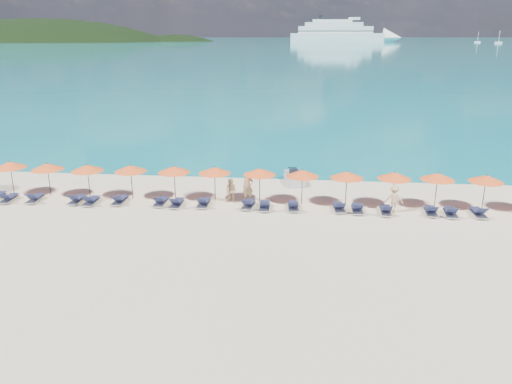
{
  "coord_description": "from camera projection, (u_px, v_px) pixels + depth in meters",
  "views": [
    {
      "loc": [
        2.82,
        -25.32,
        10.35
      ],
      "look_at": [
        0.0,
        3.0,
        1.2
      ],
      "focal_mm": 35.0,
      "sensor_mm": 36.0,
      "label": 1
    }
  ],
  "objects": [
    {
      "name": "lounger_10",
      "position": [
        264.0,
        206.0,
        30.47
      ],
      "size": [
        0.7,
        1.73,
        0.66
      ],
      "rotation": [
        0.0,
        0.0,
        0.05
      ],
      "color": "silver",
      "rests_on": "ground"
    },
    {
      "name": "umbrella_10",
      "position": [
        438.0,
        176.0,
        30.16
      ],
      "size": [
        2.1,
        2.1,
        2.28
      ],
      "color": "black",
      "rests_on": "ground"
    },
    {
      "name": "lounger_17",
      "position": [
        478.0,
        212.0,
        29.33
      ],
      "size": [
        0.66,
        1.71,
        0.66
      ],
      "rotation": [
        0.0,
        0.0,
        0.02
      ],
      "color": "silver",
      "rests_on": "ground"
    },
    {
      "name": "lounger_9",
      "position": [
        248.0,
        204.0,
        30.72
      ],
      "size": [
        0.78,
        1.75,
        0.66
      ],
      "rotation": [
        0.0,
        0.0,
        -0.09
      ],
      "color": "silver",
      "rests_on": "ground"
    },
    {
      "name": "lounger_15",
      "position": [
        431.0,
        211.0,
        29.57
      ],
      "size": [
        0.74,
        1.74,
        0.66
      ],
      "rotation": [
        0.0,
        0.0,
        -0.07
      ],
      "color": "silver",
      "rests_on": "ground"
    },
    {
      "name": "ground",
      "position": [
        251.0,
        229.0,
        27.42
      ],
      "size": [
        1400.0,
        1400.0,
        0.0
      ],
      "primitive_type": "plane",
      "color": "beige"
    },
    {
      "name": "lounger_11",
      "position": [
        293.0,
        206.0,
        30.42
      ],
      "size": [
        0.76,
        1.75,
        0.66
      ],
      "rotation": [
        0.0,
        0.0,
        0.08
      ],
      "color": "silver",
      "rests_on": "ground"
    },
    {
      "name": "lounger_8",
      "position": [
        204.0,
        203.0,
        31.0
      ],
      "size": [
        0.64,
        1.71,
        0.66
      ],
      "rotation": [
        0.0,
        0.0,
        -0.01
      ],
      "color": "silver",
      "rests_on": "ground"
    },
    {
      "name": "umbrella_4",
      "position": [
        174.0,
        169.0,
        31.7
      ],
      "size": [
        2.1,
        2.1,
        2.28
      ],
      "color": "black",
      "rests_on": "ground"
    },
    {
      "name": "umbrella_1",
      "position": [
        47.0,
        166.0,
        32.4
      ],
      "size": [
        2.1,
        2.1,
        2.28
      ],
      "color": "black",
      "rests_on": "ground"
    },
    {
      "name": "lounger_4",
      "position": [
        91.0,
        201.0,
        31.37
      ],
      "size": [
        0.62,
        1.7,
        0.66
      ],
      "rotation": [
        0.0,
        0.0,
        0.0
      ],
      "color": "silver",
      "rests_on": "ground"
    },
    {
      "name": "lounger_6",
      "position": [
        161.0,
        201.0,
        31.25
      ],
      "size": [
        0.63,
        1.7,
        0.66
      ],
      "rotation": [
        0.0,
        0.0,
        0.0
      ],
      "color": "silver",
      "rests_on": "ground"
    },
    {
      "name": "beachgoer_a",
      "position": [
        248.0,
        187.0,
        31.75
      ],
      "size": [
        0.8,
        0.65,
        1.91
      ],
      "primitive_type": "imported",
      "rotation": [
        0.0,
        0.0,
        0.31
      ],
      "color": "tan",
      "rests_on": "ground"
    },
    {
      "name": "lounger_7",
      "position": [
        177.0,
        203.0,
        30.97
      ],
      "size": [
        0.63,
        1.7,
        0.66
      ],
      "rotation": [
        0.0,
        0.0,
        -0.01
      ],
      "color": "silver",
      "rests_on": "ground"
    },
    {
      "name": "lounger_3",
      "position": [
        77.0,
        199.0,
        31.62
      ],
      "size": [
        0.66,
        1.72,
        0.66
      ],
      "rotation": [
        0.0,
        0.0,
        -0.03
      ],
      "color": "silver",
      "rests_on": "ground"
    },
    {
      "name": "beachgoer_c",
      "position": [
        394.0,
        199.0,
        29.82
      ],
      "size": [
        1.14,
        0.61,
        1.7
      ],
      "primitive_type": "imported",
      "rotation": [
        0.0,
        0.0,
        3.04
      ],
      "color": "tan",
      "rests_on": "ground"
    },
    {
      "name": "umbrella_11",
      "position": [
        486.0,
        179.0,
        29.73
      ],
      "size": [
        2.1,
        2.1,
        2.28
      ],
      "color": "black",
      "rests_on": "ground"
    },
    {
      "name": "beachgoer_b",
      "position": [
        231.0,
        191.0,
        31.44
      ],
      "size": [
        0.88,
        0.7,
        1.58
      ],
      "primitive_type": "imported",
      "rotation": [
        0.0,
        0.0,
        -0.4
      ],
      "color": "tan",
      "rests_on": "ground"
    },
    {
      "name": "cruise_ship",
      "position": [
        347.0,
        34.0,
        538.09
      ],
      "size": [
        119.4,
        20.48,
        33.18
      ],
      "rotation": [
        0.0,
        0.0,
        0.01
      ],
      "color": "white",
      "rests_on": "ground"
    },
    {
      "name": "umbrella_6",
      "position": [
        260.0,
        172.0,
        31.21
      ],
      "size": [
        2.1,
        2.1,
        2.28
      ],
      "color": "black",
      "rests_on": "ground"
    },
    {
      "name": "umbrella_9",
      "position": [
        395.0,
        176.0,
        30.34
      ],
      "size": [
        2.1,
        2.1,
        2.28
      ],
      "color": "black",
      "rests_on": "ground"
    },
    {
      "name": "lounger_5",
      "position": [
        120.0,
        200.0,
        31.51
      ],
      "size": [
        0.64,
        1.71,
        0.66
      ],
      "rotation": [
        0.0,
        0.0,
        -0.01
      ],
      "color": "silver",
      "rests_on": "ground"
    },
    {
      "name": "lounger_16",
      "position": [
        450.0,
        212.0,
        29.37
      ],
      "size": [
        0.77,
        1.75,
        0.66
      ],
      "rotation": [
        0.0,
        0.0,
        -0.09
      ],
      "color": "silver",
      "rests_on": "ground"
    },
    {
      "name": "jetski",
      "position": [
        294.0,
        178.0,
        35.72
      ],
      "size": [
        1.55,
        2.88,
        0.97
      ],
      "rotation": [
        0.0,
        0.0,
        0.2
      ],
      "color": "#B9B8CA",
      "rests_on": "ground"
    },
    {
      "name": "lounger_2",
      "position": [
        35.0,
        198.0,
        31.85
      ],
      "size": [
        0.72,
        1.73,
        0.66
      ],
      "rotation": [
        0.0,
        0.0,
        0.06
      ],
      "color": "silver",
      "rests_on": "ground"
    },
    {
      "name": "umbrella_3",
      "position": [
        131.0,
        168.0,
        31.93
      ],
      "size": [
        2.1,
        2.1,
        2.28
      ],
      "color": "black",
      "rests_on": "ground"
    },
    {
      "name": "umbrella_7",
      "position": [
        302.0,
        173.0,
        30.87
      ],
      "size": [
        2.1,
        2.1,
        2.28
      ],
      "color": "black",
      "rests_on": "ground"
    },
    {
      "name": "lounger_13",
      "position": [
        357.0,
        208.0,
        29.98
      ],
      "size": [
        0.62,
        1.7,
        0.66
      ],
      "rotation": [
        0.0,
        0.0,
        0.0
      ],
      "color": "silver",
      "rests_on": "ground"
    },
    {
      "name": "sailboat_near",
      "position": [
        478.0,
        42.0,
        504.78
      ],
      "size": [
        5.61,
        1.87,
        10.29
      ],
      "color": "white",
      "rests_on": "ground"
    },
    {
      "name": "sailboat_far",
      "position": [
        498.0,
        42.0,
        468.4
      ],
      "size": [
        6.21,
        2.07,
        11.39
      ],
      "color": "white",
      "rests_on": "ground"
    },
    {
      "name": "umbrella_0",
      "position": [
        10.0,
        165.0,
        32.81
      ],
      "size": [
        2.1,
        2.1,
        2.28
      ],
      "color": "black",
      "rests_on": "ground"
    },
    {
      "name": "umbrella_2",
      "position": [
        87.0,
        168.0,
        32.07
      ],
      "size": [
        2.1,
        2.1,
        2.28
      ],
      "color": "black",
      "rests_on": "ground"
    },
    {
      "name": "headland_small",
      "position": [
        176.0,
        73.0,
        582.79
      ],
      "size": [
        162.0,
        126.0,
        85.5
      ],
      "color": "black",
      "rests_on": "ground"
    },
    {
      "name": "headland_main",
      "position": [
        45.0,
        76.0,
        578.93
      ],
      "size": [
        374.0,
        242.0,
        126.5
      ],
      "color": "black",
      "rests_on": "ground"
    },
    {
      "name": "umbrella_8",
      "position": [
        347.0,
        175.0,
        30.52
      ],
      "size": [
        2.1,
        2.1,
        2.28
      ],
      "color": "black",
      "rests_on": "ground"
    },
    {
      "name": "lounger_1",
      "position": [
        9.0,
        198.0,
        31.87
      ],
      "size": [
        0.72,
        1.73,
        0.66
      ],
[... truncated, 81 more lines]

